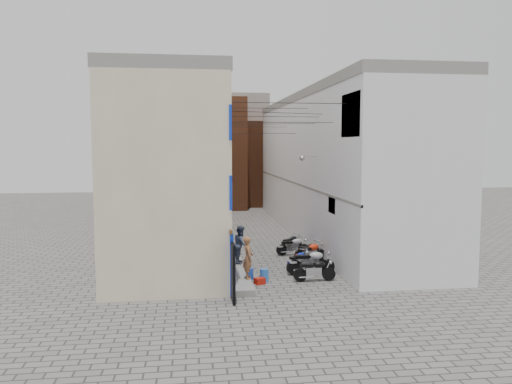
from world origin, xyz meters
name	(u,v)px	position (x,y,z in m)	size (l,w,h in m)	color
ground	(297,295)	(0.00, 0.00, 0.00)	(90.00, 90.00, 0.00)	#5C5957
plinth	(222,234)	(-2.05, 13.00, 0.12)	(0.90, 26.00, 0.25)	gray
building_left	(175,166)	(-4.98, 12.95, 4.50)	(5.10, 27.00, 9.00)	beige
building_right	(330,165)	(5.00, 13.00, 4.51)	(5.94, 26.00, 9.00)	white
building_far_brick_left	(212,154)	(-2.00, 28.00, 5.00)	(6.00, 6.00, 10.00)	brown
building_far_brick_right	(262,163)	(3.00, 30.00, 4.00)	(5.00, 6.00, 8.00)	brown
building_far_concrete	(228,148)	(0.00, 34.00, 5.50)	(8.00, 5.00, 11.00)	gray
far_shopfront	(236,197)	(0.00, 25.20, 1.20)	(2.00, 0.30, 2.40)	black
overhead_wires	(267,119)	(0.00, 7.64, 7.12)	(5.80, 13.02, 1.32)	black
motorcycle_a	(315,269)	(1.16, 1.84, 0.53)	(0.58, 1.82, 1.06)	black
motorcycle_b	(311,261)	(1.27, 2.93, 0.63)	(0.68, 2.16, 1.25)	#AAA9AE
motorcycle_c	(299,260)	(0.89, 3.80, 0.49)	(0.53, 1.68, 0.97)	#0A1FA3
motorcycle_d	(310,252)	(1.73, 4.88, 0.59)	(0.65, 2.05, 1.18)	red
motorcycle_e	(309,250)	(1.90, 5.83, 0.49)	(0.54, 1.71, 0.99)	black
motorcycle_f	(293,245)	(1.30, 6.92, 0.53)	(0.57, 1.82, 1.05)	#A5A4A9
motorcycle_g	(291,242)	(1.41, 7.95, 0.49)	(0.54, 1.70, 0.98)	black
person_a	(248,257)	(-1.70, 1.75, 1.13)	(0.65, 0.42, 1.77)	#9A6138
person_b	(241,244)	(-1.70, 4.55, 1.13)	(0.85, 0.67, 1.76)	#343D4F
water_jug_near	(264,275)	(-0.98, 2.00, 0.28)	(0.36, 0.36, 0.56)	blue
water_jug_far	(250,274)	(-1.55, 2.43, 0.26)	(0.33, 0.33, 0.51)	blue
red_crate	(260,281)	(-1.21, 1.71, 0.13)	(0.41, 0.31, 0.26)	#A6170B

